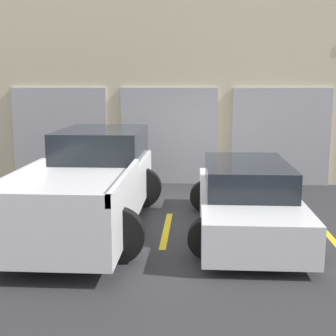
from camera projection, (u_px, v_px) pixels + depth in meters
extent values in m
plane|color=#2D2D30|center=(170.00, 212.00, 10.08)|extent=(28.00, 28.00, 0.00)
cube|color=beige|center=(177.00, 93.00, 12.88)|extent=(17.30, 0.60, 4.92)
cube|color=#ADADB2|center=(60.00, 135.00, 12.95)|extent=(2.62, 0.08, 2.62)
cube|color=#ADADB2|center=(169.00, 136.00, 12.77)|extent=(2.62, 0.08, 2.62)
cube|color=#ADADB2|center=(281.00, 137.00, 12.58)|extent=(2.62, 0.08, 2.62)
cube|color=white|center=(88.00, 193.00, 8.82)|extent=(1.89, 5.38, 0.89)
cube|color=#1E2328|center=(102.00, 144.00, 10.14)|extent=(1.74, 2.42, 0.63)
cube|color=white|center=(15.00, 178.00, 7.59)|extent=(0.08, 2.96, 0.18)
cube|color=white|center=(125.00, 179.00, 7.48)|extent=(0.08, 2.96, 0.18)
cube|color=white|center=(40.00, 200.00, 6.12)|extent=(1.89, 0.08, 0.18)
cylinder|color=black|center=(69.00, 187.00, 10.55)|extent=(0.87, 0.22, 0.87)
cylinder|color=black|center=(142.00, 188.00, 10.45)|extent=(0.87, 0.22, 0.87)
cylinder|color=black|center=(11.00, 233.00, 7.28)|extent=(0.87, 0.22, 0.87)
cylinder|color=black|center=(117.00, 235.00, 7.18)|extent=(0.87, 0.22, 0.87)
cube|color=white|center=(246.00, 207.00, 8.68)|extent=(1.70, 4.48, 0.65)
cube|color=#1E2328|center=(247.00, 175.00, 8.69)|extent=(1.50, 2.46, 0.50)
cylinder|color=black|center=(205.00, 196.00, 10.11)|extent=(0.65, 0.22, 0.65)
cylinder|color=black|center=(274.00, 197.00, 10.03)|extent=(0.65, 0.22, 0.65)
cylinder|color=black|center=(208.00, 238.00, 7.39)|extent=(0.65, 0.22, 0.65)
cylinder|color=black|center=(303.00, 240.00, 7.30)|extent=(0.65, 0.22, 0.65)
cube|color=gold|center=(13.00, 227.00, 9.03)|extent=(0.12, 2.20, 0.01)
cube|color=gold|center=(166.00, 230.00, 8.85)|extent=(0.12, 2.20, 0.01)
cube|color=gold|center=(326.00, 233.00, 8.67)|extent=(0.12, 2.20, 0.01)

